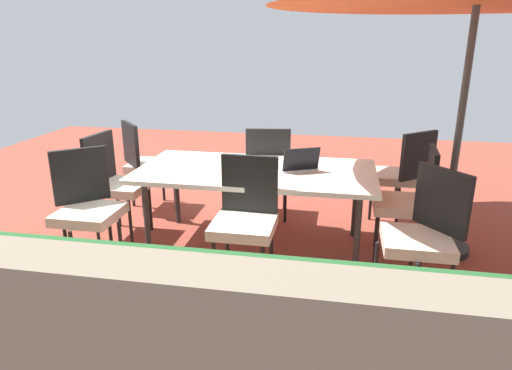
# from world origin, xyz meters

# --- Properties ---
(ground_plane) EXTENTS (10.00, 10.00, 0.02)m
(ground_plane) POSITION_xyz_m (0.00, 0.00, -0.01)
(ground_plane) COLOR brown
(dining_table) EXTENTS (2.07, 1.05, 0.73)m
(dining_table) POSITION_xyz_m (0.00, 0.00, 0.68)
(dining_table) COLOR silver
(dining_table) RESTS_ON ground_plane
(chair_east) EXTENTS (0.48, 0.47, 0.98)m
(chair_east) POSITION_xyz_m (1.34, 0.01, 0.55)
(chair_east) COLOR beige
(chair_east) RESTS_ON ground_plane
(chair_southeast) EXTENTS (0.59, 0.59, 0.98)m
(chair_southeast) POSITION_xyz_m (1.34, -0.68, 0.55)
(chair_southeast) COLOR beige
(chair_southeast) RESTS_ON ground_plane
(chair_south) EXTENTS (0.48, 0.49, 0.98)m
(chair_south) POSITION_xyz_m (0.00, -0.68, 0.55)
(chair_south) COLOR beige
(chair_south) RESTS_ON ground_plane
(chair_northwest) EXTENTS (0.59, 0.58, 0.98)m
(chair_northwest) POSITION_xyz_m (-1.31, 0.71, 0.55)
(chair_northwest) COLOR beige
(chair_northwest) RESTS_ON ground_plane
(chair_west) EXTENTS (0.48, 0.47, 0.98)m
(chair_west) POSITION_xyz_m (-1.31, 0.03, 0.55)
(chair_west) COLOR beige
(chair_west) RESTS_ON ground_plane
(chair_southwest) EXTENTS (0.58, 0.59, 0.98)m
(chair_southwest) POSITION_xyz_m (-1.35, -0.75, 0.55)
(chair_southwest) COLOR beige
(chair_southwest) RESTS_ON ground_plane
(chair_north) EXTENTS (0.46, 0.47, 0.98)m
(chair_north) POSITION_xyz_m (-0.04, 0.65, 0.55)
(chair_north) COLOR beige
(chair_north) RESTS_ON ground_plane
(chair_northeast) EXTENTS (0.58, 0.59, 0.98)m
(chair_northeast) POSITION_xyz_m (1.26, 0.66, 0.55)
(chair_northeast) COLOR beige
(chair_northeast) RESTS_ON ground_plane
(laptop) EXTENTS (0.39, 0.36, 0.21)m
(laptop) POSITION_xyz_m (-0.37, -0.04, 0.77)
(laptop) COLOR #B7B7BC
(laptop) RESTS_ON dining_table
(cup) EXTENTS (0.06, 0.06, 0.10)m
(cup) POSITION_xyz_m (-0.09, 0.13, 0.78)
(cup) COLOR white
(cup) RESTS_ON dining_table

